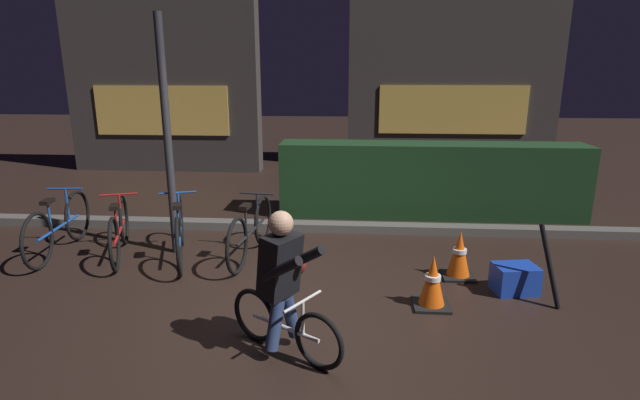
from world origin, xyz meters
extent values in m
plane|color=black|center=(0.00, 0.00, 0.00)|extent=(40.00, 40.00, 0.00)
cube|color=#56544F|center=(0.00, 2.20, 0.06)|extent=(12.00, 0.24, 0.12)
cube|color=#19381C|center=(1.80, 3.10, 0.59)|extent=(4.80, 0.70, 1.18)
cube|color=#383330|center=(-3.79, 6.50, 2.21)|extent=(4.36, 0.50, 4.43)
cube|color=#E5B751|center=(-3.79, 6.23, 1.40)|extent=(3.05, 0.04, 1.10)
cube|color=#383330|center=(2.81, 7.20, 2.46)|extent=(4.80, 0.50, 4.92)
cube|color=#E5B751|center=(2.81, 6.93, 1.40)|extent=(3.36, 0.04, 1.10)
cylinder|color=#2D2D33|center=(-1.73, 1.20, 1.48)|extent=(0.10, 0.10, 2.96)
torus|color=black|center=(-3.25, 1.58, 0.35)|extent=(0.11, 0.70, 0.70)
torus|color=black|center=(-3.15, 0.54, 0.35)|extent=(0.11, 0.70, 0.70)
cylinder|color=#19479E|center=(-3.20, 1.06, 0.35)|extent=(0.14, 1.04, 0.04)
cylinder|color=#19479E|center=(-3.18, 0.88, 0.54)|extent=(0.03, 0.03, 0.39)
cube|color=black|center=(-3.18, 0.88, 0.74)|extent=(0.12, 0.21, 0.05)
cylinder|color=#19479E|center=(-3.23, 1.35, 0.57)|extent=(0.03, 0.03, 0.44)
cylinder|color=#19479E|center=(-3.23, 1.35, 0.79)|extent=(0.46, 0.07, 0.02)
torus|color=black|center=(-2.53, 1.47, 0.33)|extent=(0.26, 0.64, 0.66)
torus|color=black|center=(-2.21, 0.54, 0.33)|extent=(0.26, 0.64, 0.66)
cylinder|color=#B21919|center=(-2.37, 1.01, 0.33)|extent=(0.36, 0.94, 0.04)
cylinder|color=#B21919|center=(-2.32, 0.85, 0.51)|extent=(0.03, 0.03, 0.37)
cube|color=black|center=(-2.32, 0.85, 0.70)|extent=(0.16, 0.22, 0.05)
cylinder|color=#B21919|center=(-2.46, 1.27, 0.54)|extent=(0.03, 0.03, 0.42)
cylinder|color=#B21919|center=(-2.46, 1.27, 0.75)|extent=(0.44, 0.17, 0.02)
torus|color=black|center=(-1.74, 1.47, 0.35)|extent=(0.26, 0.67, 0.70)
torus|color=black|center=(-1.41, 0.48, 0.35)|extent=(0.26, 0.67, 0.70)
cylinder|color=#19479E|center=(-1.58, 0.97, 0.35)|extent=(0.36, 1.00, 0.04)
cylinder|color=#19479E|center=(-1.52, 0.80, 0.54)|extent=(0.03, 0.03, 0.39)
cube|color=black|center=(-1.52, 0.80, 0.74)|extent=(0.16, 0.22, 0.05)
cylinder|color=#19479E|center=(-1.67, 1.24, 0.57)|extent=(0.03, 0.03, 0.44)
cylinder|color=#19479E|center=(-1.67, 1.24, 0.79)|extent=(0.44, 0.17, 0.02)
torus|color=black|center=(-0.64, 1.58, 0.34)|extent=(0.12, 0.68, 0.68)
torus|color=black|center=(-0.76, 0.58, 0.34)|extent=(0.12, 0.68, 0.68)
cylinder|color=black|center=(-0.70, 1.08, 0.34)|extent=(0.15, 1.01, 0.04)
cylinder|color=black|center=(-0.72, 0.91, 0.53)|extent=(0.03, 0.03, 0.38)
cube|color=black|center=(-0.72, 0.91, 0.72)|extent=(0.12, 0.21, 0.05)
cylinder|color=black|center=(-0.67, 1.36, 0.55)|extent=(0.03, 0.03, 0.43)
cylinder|color=black|center=(-0.67, 1.36, 0.77)|extent=(0.46, 0.08, 0.02)
cube|color=black|center=(1.38, -0.10, 0.01)|extent=(0.36, 0.36, 0.03)
cone|color=#EA560F|center=(1.38, -0.10, 0.29)|extent=(0.26, 0.26, 0.51)
cylinder|color=white|center=(1.38, -0.10, 0.31)|extent=(0.16, 0.16, 0.05)
cube|color=black|center=(1.79, 0.65, 0.01)|extent=(0.36, 0.36, 0.03)
cone|color=#EA560F|center=(1.79, 0.65, 0.29)|extent=(0.26, 0.26, 0.53)
cylinder|color=white|center=(1.79, 0.65, 0.32)|extent=(0.16, 0.16, 0.05)
cube|color=#193DB7|center=(2.31, 0.30, 0.15)|extent=(0.49, 0.39, 0.30)
torus|color=black|center=(0.32, -1.24, 0.24)|extent=(0.43, 0.30, 0.48)
torus|color=black|center=(-0.27, -0.86, 0.24)|extent=(0.43, 0.30, 0.48)
cylinder|color=silver|center=(0.03, -1.05, 0.24)|extent=(0.61, 0.41, 0.04)
cylinder|color=silver|center=(-0.08, -0.98, 0.37)|extent=(0.03, 0.03, 0.26)
cube|color=black|center=(-0.08, -0.98, 0.51)|extent=(0.22, 0.19, 0.05)
cylinder|color=silver|center=(0.19, -1.15, 0.39)|extent=(0.03, 0.03, 0.30)
cylinder|color=silver|center=(0.19, -1.15, 0.54)|extent=(0.27, 0.40, 0.02)
cylinder|color=navy|center=(0.06, -0.95, 0.30)|extent=(0.21, 0.23, 0.42)
cylinder|color=navy|center=(-0.05, -1.12, 0.30)|extent=(0.21, 0.23, 0.42)
cube|color=black|center=(-0.01, -1.03, 0.79)|extent=(0.39, 0.41, 0.54)
sphere|color=tan|center=(0.01, -1.04, 1.15)|extent=(0.20, 0.20, 0.20)
cylinder|color=black|center=(0.19, -0.98, 0.84)|extent=(0.38, 0.28, 0.29)
cylinder|color=black|center=(0.03, -1.22, 0.84)|extent=(0.38, 0.28, 0.29)
ellipsoid|color=maroon|center=(0.05, -0.83, 0.74)|extent=(0.36, 0.31, 0.24)
cylinder|color=black|center=(2.55, 0.05, 0.41)|extent=(0.23, 0.31, 0.82)
camera|label=1|loc=(0.58, -4.67, 2.32)|focal=27.50mm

